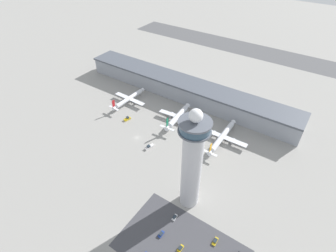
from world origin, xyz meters
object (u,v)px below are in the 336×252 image
airplane_gate_alpha (129,99)px  car_green_van (175,217)px  service_truck_fuel (149,147)px  service_truck_catering (127,119)px  airplane_gate_bravo (178,117)px  control_tower (192,162)px  car_white_wagon (180,248)px  car_silver_sedan (215,241)px  car_navy_sedan (161,234)px  airplane_gate_charlie (222,137)px

airplane_gate_alpha → car_green_van: size_ratio=9.12×
service_truck_fuel → service_truck_catering: bearing=155.0°
service_truck_fuel → car_green_van: service_truck_fuel is taller
service_truck_fuel → car_green_van: size_ratio=1.81×
airplane_gate_alpha → car_green_van: 123.12m
airplane_gate_bravo → service_truck_catering: size_ratio=6.19×
control_tower → car_white_wagon: size_ratio=16.00×
car_silver_sedan → car_white_wagon: 18.83m
airplane_gate_bravo → car_white_wagon: size_ratio=8.95×
car_silver_sedan → car_navy_sedan: car_navy_sedan is taller
service_truck_fuel → car_navy_sedan: (46.21, -50.11, -0.29)m
airplane_gate_charlie → service_truck_catering: (-76.72, -20.28, -3.26)m
control_tower → service_truck_catering: size_ratio=11.07×
car_silver_sedan → car_green_van: 25.29m
service_truck_fuel → airplane_gate_alpha: bearing=144.1°
airplane_gate_bravo → car_white_wagon: (58.79, -89.68, -4.12)m
airplane_gate_alpha → car_green_van: (97.85, -74.62, -3.88)m
car_green_van → car_navy_sedan: bearing=-92.4°
car_white_wagon → control_tower: bearing=112.4°
airplane_gate_alpha → service_truck_fuel: (51.12, -37.01, -3.57)m
service_truck_fuel → car_green_van: bearing=-38.8°
airplane_gate_bravo → car_green_van: airplane_gate_bravo is taller
service_truck_fuel → car_white_wagon: size_ratio=1.88×
control_tower → airplane_gate_bravo: size_ratio=1.79×
service_truck_fuel → car_silver_sedan: bearing=-27.4°
airplane_gate_bravo → service_truck_fuel: (-0.10, -38.88, -3.83)m
control_tower → car_silver_sedan: size_ratio=13.89×
airplane_gate_alpha → airplane_gate_charlie: bearing=0.0°
car_navy_sedan → service_truck_fuel: bearing=132.7°
control_tower → airplane_gate_alpha: bearing=148.7°
service_truck_catering → airplane_gate_bravo: bearing=31.6°
airplane_gate_bravo → car_navy_sedan: (46.10, -88.99, -4.13)m
airplane_gate_alpha → service_truck_fuel: size_ratio=5.03×
airplane_gate_alpha → car_navy_sedan: (97.33, -87.12, -3.87)m
airplane_gate_alpha → car_silver_sedan: 143.88m
service_truck_catering → car_white_wagon: service_truck_catering is taller
control_tower → car_navy_sedan: control_tower is taller
airplane_gate_charlie → service_truck_catering: size_ratio=7.25×
car_silver_sedan → car_navy_sedan: size_ratio=1.17×
service_truck_catering → car_green_van: size_ratio=1.39×
service_truck_fuel → car_white_wagon: (58.90, -50.80, -0.28)m
service_truck_fuel → car_navy_sedan: service_truck_fuel is taller
service_truck_fuel → airplane_gate_bravo: bearing=89.8°
control_tower → car_white_wagon: control_tower is taller
airplane_gate_bravo → car_silver_sedan: bearing=-46.6°
service_truck_fuel → car_white_wagon: 77.78m
car_silver_sedan → car_white_wagon: size_ratio=1.15×
control_tower → car_silver_sedan: bearing=-30.4°
airplane_gate_alpha → service_truck_catering: bearing=-53.1°
service_truck_catering → car_white_wagon: size_ratio=1.45×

